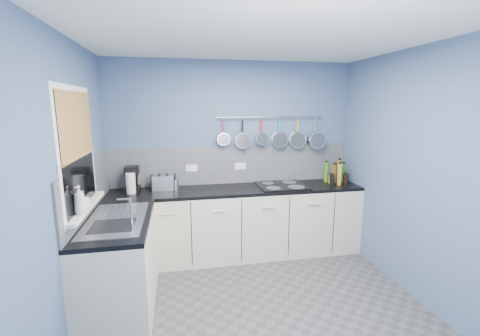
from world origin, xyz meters
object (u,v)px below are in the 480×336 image
object	(u,v)px
paper_towel	(131,183)
hob	(282,185)
coffee_maker	(132,179)
soap_bottle_b	(83,201)
canister	(175,185)
soap_bottle_a	(79,200)
toaster	(164,182)

from	to	relation	value
paper_towel	hob	size ratio (longest dim) A/B	0.39
paper_towel	coffee_maker	bearing A→B (deg)	86.38
soap_bottle_b	hob	xyz separation A→B (m)	(2.13, 1.06, -0.23)
soap_bottle_b	coffee_maker	size ratio (longest dim) A/B	0.56
coffee_maker	canister	bearing A→B (deg)	-1.08
soap_bottle_a	toaster	bearing A→B (deg)	63.89
paper_towel	toaster	world-z (taller)	paper_towel
paper_towel	hob	distance (m)	1.88
coffee_maker	canister	distance (m)	0.52
soap_bottle_a	toaster	xyz separation A→B (m)	(0.62, 1.27, -0.18)
soap_bottle_b	toaster	xyz separation A→B (m)	(0.62, 1.18, -0.15)
coffee_maker	hob	xyz separation A→B (m)	(1.87, -0.09, -0.15)
paper_towel	soap_bottle_a	bearing A→B (deg)	-102.09
paper_towel	toaster	size ratio (longest dim) A/B	0.88
soap_bottle_a	toaster	size ratio (longest dim) A/B	0.86
coffee_maker	toaster	size ratio (longest dim) A/B	1.10
soap_bottle_b	canister	bearing A→B (deg)	56.28
soap_bottle_b	canister	size ratio (longest dim) A/B	1.36
soap_bottle_b	toaster	size ratio (longest dim) A/B	0.61
soap_bottle_a	soap_bottle_b	bearing A→B (deg)	90.00
soap_bottle_b	canister	world-z (taller)	soap_bottle_b
toaster	canister	size ratio (longest dim) A/B	2.21
coffee_maker	hob	world-z (taller)	coffee_maker
soap_bottle_a	soap_bottle_b	world-z (taller)	soap_bottle_a
toaster	hob	world-z (taller)	toaster
coffee_maker	hob	bearing A→B (deg)	-2.85
soap_bottle_b	canister	xyz separation A→B (m)	(0.76, 1.14, -0.17)
canister	hob	size ratio (longest dim) A/B	0.20
soap_bottle_a	canister	world-z (taller)	soap_bottle_a
soap_bottle_b	hob	distance (m)	2.39
paper_towel	toaster	distance (m)	0.39
soap_bottle_b	toaster	distance (m)	1.34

